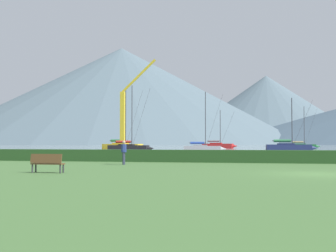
% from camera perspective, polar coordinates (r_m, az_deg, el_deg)
% --- Properties ---
extents(ground_plane, '(1000.00, 1000.00, 0.00)m').
position_cam_1_polar(ground_plane, '(21.72, 19.30, -6.12)').
color(ground_plane, '#477038').
extents(harbor_water, '(320.00, 246.00, 0.00)m').
position_cam_1_polar(harbor_water, '(158.49, 12.42, -2.70)').
color(harbor_water, '#8C9EA3').
rests_on(harbor_water, ground_plane).
extents(hedge_line, '(80.00, 1.20, 0.95)m').
position_cam_1_polar(hedge_line, '(32.61, 16.61, -3.97)').
color(hedge_line, '#284C23').
rests_on(hedge_line, ground_plane).
extents(sailboat_slip_0, '(9.03, 3.80, 12.08)m').
position_cam_1_polar(sailboat_slip_0, '(82.92, -6.06, -2.73)').
color(sailboat_slip_0, gold).
rests_on(sailboat_slip_0, harbor_water).
extents(sailboat_slip_1, '(7.66, 2.33, 11.03)m').
position_cam_1_polar(sailboat_slip_1, '(70.86, -5.24, -2.91)').
color(sailboat_slip_1, black).
rests_on(sailboat_slip_1, harbor_water).
extents(sailboat_slip_2, '(7.72, 2.83, 10.39)m').
position_cam_1_polar(sailboat_slip_2, '(109.35, 17.62, -2.57)').
color(sailboat_slip_2, '#236B38').
rests_on(sailboat_slip_2, harbor_water).
extents(sailboat_slip_4, '(6.88, 2.38, 9.65)m').
position_cam_1_polar(sailboat_slip_4, '(68.35, 4.73, -3.00)').
color(sailboat_slip_4, '#9E9EA3').
rests_on(sailboat_slip_4, harbor_water).
extents(sailboat_slip_5, '(8.96, 3.64, 9.70)m').
position_cam_1_polar(sailboat_slip_5, '(108.22, 6.77, -2.62)').
color(sailboat_slip_5, red).
rests_on(sailboat_slip_5, harbor_water).
extents(sailboat_slip_6, '(8.55, 2.94, 9.07)m').
position_cam_1_polar(sailboat_slip_6, '(74.77, 15.97, -2.76)').
color(sailboat_slip_6, navy).
rests_on(sailboat_slip_6, harbor_water).
extents(park_bench_near_path, '(1.69, 0.51, 0.95)m').
position_cam_1_polar(park_bench_near_path, '(22.13, -15.93, -4.70)').
color(park_bench_near_path, brown).
rests_on(park_bench_near_path, ground_plane).
extents(person_seated_viewer, '(0.36, 0.57, 1.65)m').
position_cam_1_polar(person_seated_viewer, '(29.20, -5.96, -3.29)').
color(person_seated_viewer, '#2D3347').
rests_on(person_seated_viewer, ground_plane).
extents(dock_crane, '(7.41, 2.00, 17.07)m').
position_cam_1_polar(dock_crane, '(80.12, -5.91, 0.39)').
color(dock_crane, '#333338').
rests_on(dock_crane, ground_plane).
extents(distant_hill_west_ridge, '(306.84, 306.84, 83.73)m').
position_cam_1_polar(distant_hill_west_ridge, '(371.54, -6.29, 4.04)').
color(distant_hill_west_ridge, slate).
rests_on(distant_hill_west_ridge, ground_plane).
extents(distant_hill_central_peak, '(199.94, 199.94, 69.45)m').
position_cam_1_polar(distant_hill_central_peak, '(442.35, 13.07, 2.16)').
color(distant_hill_central_peak, slate).
rests_on(distant_hill_central_peak, ground_plane).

